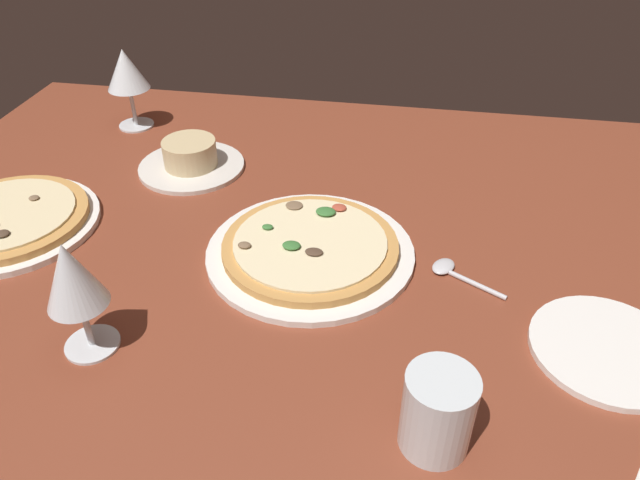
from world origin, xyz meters
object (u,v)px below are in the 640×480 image
(ramekin_on_saucer, at_px, (191,159))
(spoon, at_px, (452,273))
(pizza_side, at_px, (8,220))
(wine_glass_near, at_px, (72,279))
(side_plate, at_px, (607,349))
(pizza_main, at_px, (310,250))
(wine_glass_far, at_px, (126,72))
(water_glass, at_px, (437,416))

(ramekin_on_saucer, relative_size, spoon, 1.76)
(pizza_side, height_order, wine_glass_near, wine_glass_near)
(wine_glass_near, bearing_deg, side_plate, 8.82)
(pizza_main, xyz_separation_m, side_plate, (0.39, -0.12, -0.01))
(wine_glass_near, bearing_deg, pizza_main, 43.92)
(pizza_main, xyz_separation_m, ramekin_on_saucer, (-0.26, 0.22, 0.01))
(pizza_side, bearing_deg, side_plate, -7.85)
(pizza_main, xyz_separation_m, wine_glass_near, (-0.23, -0.22, 0.09))
(wine_glass_far, height_order, side_plate, wine_glass_far)
(pizza_side, relative_size, wine_glass_far, 1.72)
(ramekin_on_saucer, relative_size, wine_glass_near, 1.22)
(side_plate, height_order, spoon, spoon)
(pizza_side, relative_size, ramekin_on_saucer, 1.44)
(pizza_side, distance_m, spoon, 0.68)
(wine_glass_far, xyz_separation_m, wine_glass_near, (0.20, -0.58, -0.01))
(pizza_main, bearing_deg, ramekin_on_saucer, 139.89)
(side_plate, bearing_deg, wine_glass_near, -171.18)
(wine_glass_far, bearing_deg, water_glass, -46.78)
(ramekin_on_saucer, distance_m, wine_glass_near, 0.44)
(ramekin_on_saucer, relative_size, wine_glass_far, 1.19)
(wine_glass_near, bearing_deg, spoon, 25.92)
(ramekin_on_saucer, bearing_deg, water_glass, -48.75)
(wine_glass_far, bearing_deg, pizza_side, -97.17)
(pizza_side, height_order, spoon, pizza_side)
(spoon, bearing_deg, ramekin_on_saucer, 153.84)
(wine_glass_far, bearing_deg, spoon, -30.67)
(wine_glass_far, distance_m, water_glass, 0.89)
(side_plate, xyz_separation_m, spoon, (-0.18, 0.11, 0.00))
(pizza_main, height_order, pizza_side, same)
(pizza_main, distance_m, ramekin_on_saucer, 0.34)
(pizza_main, height_order, spoon, pizza_main)
(side_plate, bearing_deg, wine_glass_far, 149.01)
(pizza_side, distance_m, wine_glass_near, 0.34)
(wine_glass_far, bearing_deg, side_plate, -30.99)
(spoon, bearing_deg, pizza_side, 179.65)
(ramekin_on_saucer, bearing_deg, wine_glass_far, 139.05)
(wine_glass_near, distance_m, spoon, 0.49)
(ramekin_on_saucer, relative_size, water_glass, 2.00)
(wine_glass_near, height_order, side_plate, wine_glass_near)
(spoon, bearing_deg, water_glass, -94.40)
(wine_glass_near, relative_size, water_glass, 1.64)
(ramekin_on_saucer, bearing_deg, pizza_main, -40.11)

